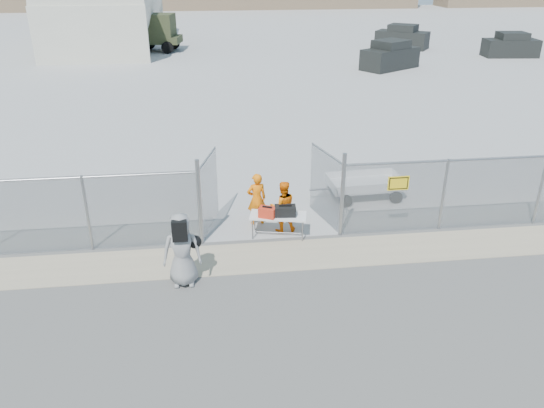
{
  "coord_description": "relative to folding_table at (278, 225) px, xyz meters",
  "views": [
    {
      "loc": [
        -1.65,
        -11.29,
        7.33
      ],
      "look_at": [
        0.0,
        2.0,
        1.1
      ],
      "focal_mm": 35.0,
      "sensor_mm": 36.0,
      "label": 1
    }
  ],
  "objects": [
    {
      "name": "dirt_strip",
      "position": [
        -0.19,
        -1.15,
        -0.33
      ],
      "size": [
        44.0,
        1.6,
        0.01
      ],
      "primitive_type": "cube",
      "color": "tan",
      "rests_on": "ground"
    },
    {
      "name": "military_truck",
      "position": [
        -7.04,
        34.78,
        1.19
      ],
      "size": [
        6.75,
        3.46,
        3.07
      ],
      "primitive_type": null,
      "rotation": [
        0.0,
        0.0,
        -0.18
      ],
      "color": "#373D23",
      "rests_on": "ground"
    },
    {
      "name": "black_duffel",
      "position": [
        0.19,
        -0.06,
        0.48
      ],
      "size": [
        0.62,
        0.4,
        0.29
      ],
      "primitive_type": "cube",
      "rotation": [
        0.0,
        0.0,
        -0.09
      ],
      "color": "black",
      "rests_on": "folding_table"
    },
    {
      "name": "chain_link_fence",
      "position": [
        -0.19,
        -0.15,
        0.76
      ],
      "size": [
        40.0,
        0.2,
        2.2
      ],
      "primitive_type": null,
      "color": "gray",
      "rests_on": "ground"
    },
    {
      "name": "utility_trailer",
      "position": [
        3.25,
        2.41,
        0.04
      ],
      "size": [
        3.21,
        1.77,
        0.76
      ],
      "primitive_type": null,
      "rotation": [
        0.0,
        0.0,
        0.05
      ],
      "color": "white",
      "rests_on": "ground"
    },
    {
      "name": "parked_vehicle_near",
      "position": [
        11.42,
        24.31,
        0.65
      ],
      "size": [
        4.76,
        4.02,
        1.98
      ],
      "primitive_type": null,
      "rotation": [
        0.0,
        0.0,
        0.57
      ],
      "color": "black",
      "rests_on": "ground"
    },
    {
      "name": "ground",
      "position": [
        -0.19,
        -2.15,
        -0.34
      ],
      "size": [
        160.0,
        160.0,
        0.0
      ],
      "primitive_type": "plane",
      "color": "#595959"
    },
    {
      "name": "parked_vehicle_far",
      "position": [
        22.82,
        28.14,
        0.61
      ],
      "size": [
        4.35,
        2.31,
        1.89
      ],
      "primitive_type": null,
      "rotation": [
        0.0,
        0.0,
        -0.1
      ],
      "color": "black",
      "rests_on": "ground"
    },
    {
      "name": "security_worker_right",
      "position": [
        0.18,
        0.32,
        0.44
      ],
      "size": [
        0.8,
        0.64,
        1.56
      ],
      "primitive_type": "imported",
      "rotation": [
        0.0,
        0.0,
        3.21
      ],
      "color": "orange",
      "rests_on": "ground"
    },
    {
      "name": "orange_bag",
      "position": [
        -0.32,
        -0.09,
        0.48
      ],
      "size": [
        0.54,
        0.47,
        0.29
      ],
      "primitive_type": "cube",
      "rotation": [
        0.0,
        0.0,
        -0.42
      ],
      "color": "red",
      "rests_on": "folding_table"
    },
    {
      "name": "tarmac_inside",
      "position": [
        -0.19,
        39.85,
        -0.33
      ],
      "size": [
        160.0,
        80.0,
        0.01
      ],
      "primitive_type": "cube",
      "color": "#A2A2A2",
      "rests_on": "ground"
    },
    {
      "name": "security_worker_left",
      "position": [
        -0.53,
        0.86,
        0.47
      ],
      "size": [
        0.66,
        0.49,
        1.63
      ],
      "primitive_type": "imported",
      "rotation": [
        0.0,
        0.0,
        3.33
      ],
      "color": "orange",
      "rests_on": "ground"
    },
    {
      "name": "folding_table",
      "position": [
        0.0,
        0.0,
        0.0
      ],
      "size": [
        1.7,
        0.98,
        0.68
      ],
      "primitive_type": null,
      "rotation": [
        0.0,
        0.0,
        -0.21
      ],
      "color": "white",
      "rests_on": "ground"
    },
    {
      "name": "visitor",
      "position": [
        -2.63,
        -2.15,
        0.61
      ],
      "size": [
        0.93,
        0.61,
        1.9
      ],
      "primitive_type": "imported",
      "rotation": [
        0.0,
        0.0,
        -0.01
      ],
      "color": "gray",
      "rests_on": "ground"
    },
    {
      "name": "quonset_hangar",
      "position": [
        -10.19,
        37.85,
        3.66
      ],
      "size": [
        9.0,
        18.0,
        8.0
      ],
      "primitive_type": null,
      "color": "beige",
      "rests_on": "ground"
    },
    {
      "name": "parked_vehicle_mid",
      "position": [
        15.6,
        33.5,
        0.66
      ],
      "size": [
        4.76,
        4.21,
        2.0
      ],
      "primitive_type": null,
      "rotation": [
        0.0,
        0.0,
        -0.62
      ],
      "color": "black",
      "rests_on": "ground"
    }
  ]
}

